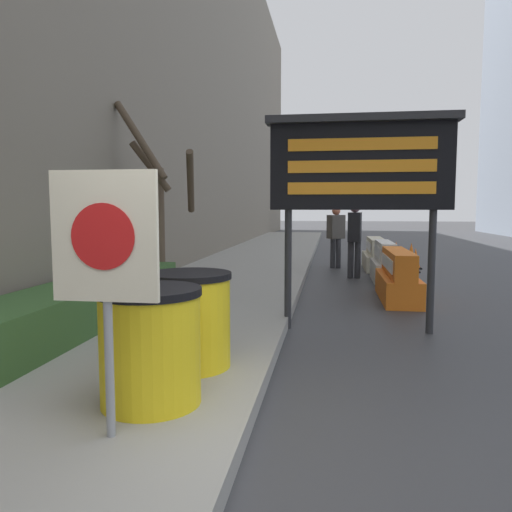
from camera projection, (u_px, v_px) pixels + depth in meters
ground_plane at (238, 471)px, 3.25m from camera, size 120.00×120.00×0.00m
sidewalk_left at (9, 441)px, 3.48m from camera, size 3.25×56.00×0.17m
building_left_facade at (175, 12)px, 12.75m from camera, size 0.40×50.40×13.40m
hedge_strip at (87, 302)px, 6.69m from camera, size 0.90×4.97×0.55m
bare_tree at (159, 211)px, 9.26m from camera, size 1.46×1.51×3.43m
barrel_drum_foreground at (150, 346)px, 3.91m from camera, size 0.81×0.81×0.92m
barrel_drum_middle at (190, 319)px, 4.82m from camera, size 0.81×0.81×0.92m
warning_sign at (105, 253)px, 3.24m from camera, size 0.72×0.08×1.78m
message_board at (360, 166)px, 6.72m from camera, size 2.54×0.36×2.93m
jersey_barrier_orange_near at (398, 278)px, 9.23m from camera, size 0.64×2.10×0.92m
jersey_barrier_white at (385, 264)px, 11.53m from camera, size 0.53×1.76×0.92m
jersey_barrier_cream at (376, 256)px, 13.79m from camera, size 0.64×2.04×0.86m
traffic_cone_near at (411, 258)px, 13.21m from camera, size 0.44×0.44×0.78m
traffic_cone_mid at (396, 253)px, 15.29m from camera, size 0.38×0.38×0.67m
traffic_cone_far at (416, 259)px, 13.92m from camera, size 0.32×0.32×0.58m
traffic_light_near_curb at (338, 167)px, 19.23m from camera, size 0.28×0.45×4.54m
pedestrian_worker at (355, 234)px, 11.99m from camera, size 0.35×0.52×1.83m
pedestrian_passerby at (336, 232)px, 14.01m from camera, size 0.53×0.49×1.73m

